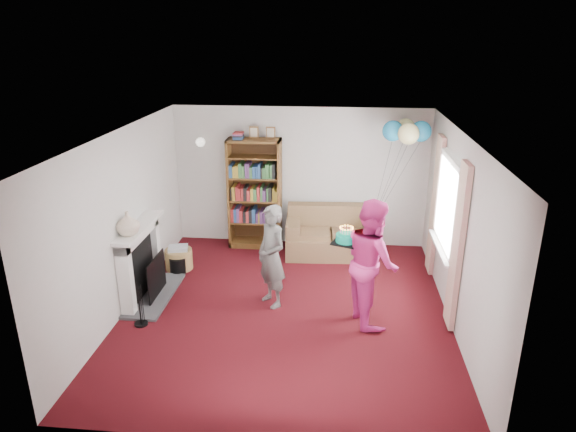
# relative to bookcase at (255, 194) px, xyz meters

# --- Properties ---
(ground) EXTENTS (5.00, 5.00, 0.00)m
(ground) POSITION_rel_bookcase_xyz_m (0.79, -2.30, -0.96)
(ground) COLOR #33070B
(ground) RESTS_ON ground
(wall_back) EXTENTS (4.50, 0.02, 2.50)m
(wall_back) POSITION_rel_bookcase_xyz_m (0.79, 0.21, 0.29)
(wall_back) COLOR silver
(wall_back) RESTS_ON ground
(wall_left) EXTENTS (0.02, 5.00, 2.50)m
(wall_left) POSITION_rel_bookcase_xyz_m (-1.47, -2.30, 0.29)
(wall_left) COLOR silver
(wall_left) RESTS_ON ground
(wall_right) EXTENTS (0.02, 5.00, 2.50)m
(wall_right) POSITION_rel_bookcase_xyz_m (3.05, -2.30, 0.29)
(wall_right) COLOR silver
(wall_right) RESTS_ON ground
(ceiling) EXTENTS (4.50, 5.00, 0.01)m
(ceiling) POSITION_rel_bookcase_xyz_m (0.79, -2.30, 1.54)
(ceiling) COLOR white
(ceiling) RESTS_ON wall_back
(fireplace) EXTENTS (0.55, 1.80, 1.12)m
(fireplace) POSITION_rel_bookcase_xyz_m (-1.30, -2.11, -0.45)
(fireplace) COLOR #3F3F42
(fireplace) RESTS_ON ground
(window_bay) EXTENTS (0.14, 2.02, 2.20)m
(window_bay) POSITION_rel_bookcase_xyz_m (3.00, -1.70, 0.24)
(window_bay) COLOR white
(window_bay) RESTS_ON ground
(wall_sconce) EXTENTS (0.16, 0.23, 0.16)m
(wall_sconce) POSITION_rel_bookcase_xyz_m (-0.96, 0.06, 0.92)
(wall_sconce) COLOR gold
(wall_sconce) RESTS_ON ground
(bookcase) EXTENTS (0.93, 0.42, 2.18)m
(bookcase) POSITION_rel_bookcase_xyz_m (0.00, 0.00, 0.00)
(bookcase) COLOR #472B14
(bookcase) RESTS_ON ground
(sofa) EXTENTS (1.57, 0.83, 0.83)m
(sofa) POSITION_rel_bookcase_xyz_m (1.38, -0.24, -0.65)
(sofa) COLOR brown
(sofa) RESTS_ON ground
(wicker_basket) EXTENTS (0.45, 0.45, 0.40)m
(wicker_basket) POSITION_rel_bookcase_xyz_m (-1.11, -1.14, -0.78)
(wicker_basket) COLOR #9D7E49
(wicker_basket) RESTS_ON ground
(person_striped) EXTENTS (0.62, 0.65, 1.49)m
(person_striped) POSITION_rel_bookcase_xyz_m (0.57, -2.14, -0.22)
(person_striped) COLOR black
(person_striped) RESTS_ON ground
(person_magenta) EXTENTS (0.87, 0.99, 1.72)m
(person_magenta) POSITION_rel_bookcase_xyz_m (1.94, -2.43, -0.10)
(person_magenta) COLOR #CF297B
(person_magenta) RESTS_ON ground
(birthday_cake) EXTENTS (0.33, 0.33, 0.22)m
(birthday_cake) POSITION_rel_bookcase_xyz_m (1.59, -2.33, 0.18)
(birthday_cake) COLOR black
(birthday_cake) RESTS_ON ground
(balloons) EXTENTS (0.88, 0.77, 1.74)m
(balloons) POSITION_rel_bookcase_xyz_m (2.53, -0.39, 1.26)
(balloons) COLOR #3F3F3F
(balloons) RESTS_ON ground
(mantel_vase) EXTENTS (0.36, 0.36, 0.33)m
(mantel_vase) POSITION_rel_bookcase_xyz_m (-1.33, -2.45, 0.32)
(mantel_vase) COLOR beige
(mantel_vase) RESTS_ON fireplace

